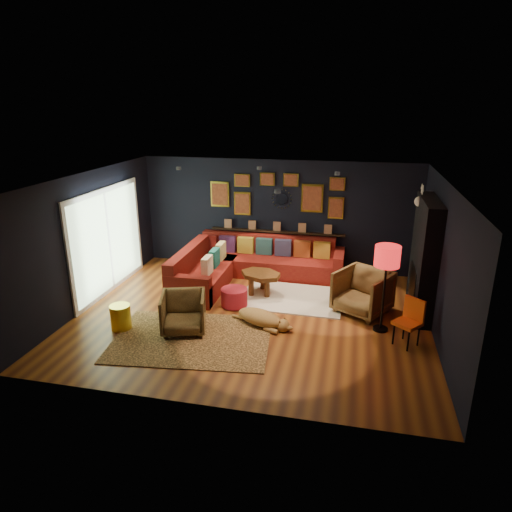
% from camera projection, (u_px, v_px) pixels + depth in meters
% --- Properties ---
extents(floor, '(6.50, 6.50, 0.00)m').
position_uv_depth(floor, '(252.00, 316.00, 8.65)').
color(floor, '#9B541E').
rests_on(floor, ground).
extents(room_walls, '(6.50, 6.50, 6.50)m').
position_uv_depth(room_walls, '(251.00, 235.00, 8.14)').
color(room_walls, black).
rests_on(room_walls, ground).
extents(sectional, '(3.41, 2.69, 0.86)m').
position_uv_depth(sectional, '(243.00, 265.00, 10.35)').
color(sectional, maroon).
rests_on(sectional, ground).
extents(ledge, '(3.20, 0.12, 0.04)m').
position_uv_depth(ledge, '(277.00, 232.00, 10.83)').
color(ledge, black).
rests_on(ledge, room_walls).
extents(gallery_wall, '(3.15, 0.04, 1.02)m').
position_uv_depth(gallery_wall, '(277.00, 194.00, 10.58)').
color(gallery_wall, yellow).
rests_on(gallery_wall, room_walls).
extents(sunburst_mirror, '(0.47, 0.16, 0.47)m').
position_uv_depth(sunburst_mirror, '(282.00, 199.00, 10.60)').
color(sunburst_mirror, silver).
rests_on(sunburst_mirror, room_walls).
extents(fireplace, '(0.31, 1.60, 2.20)m').
position_uv_depth(fireplace, '(423.00, 261.00, 8.52)').
color(fireplace, black).
rests_on(fireplace, ground).
extents(deer_head, '(0.50, 0.28, 0.45)m').
position_uv_depth(deer_head, '(429.00, 202.00, 8.64)').
color(deer_head, white).
rests_on(deer_head, fireplace).
extents(sliding_door, '(0.06, 2.80, 2.20)m').
position_uv_depth(sliding_door, '(108.00, 241.00, 9.51)').
color(sliding_door, white).
rests_on(sliding_door, ground).
extents(ceiling_spots, '(3.30, 2.50, 0.06)m').
position_uv_depth(ceiling_spots, '(261.00, 174.00, 8.56)').
color(ceiling_spots, black).
rests_on(ceiling_spots, room_walls).
extents(shag_rug, '(2.11, 1.56, 0.03)m').
position_uv_depth(shag_rug, '(292.00, 298.00, 9.40)').
color(shag_rug, silver).
rests_on(shag_rug, ground).
extents(leopard_rug, '(2.85, 2.18, 0.02)m').
position_uv_depth(leopard_rug, '(192.00, 338.00, 7.82)').
color(leopard_rug, tan).
rests_on(leopard_rug, ground).
extents(coffee_table, '(1.07, 0.94, 0.45)m').
position_uv_depth(coffee_table, '(261.00, 277.00, 9.51)').
color(coffee_table, brown).
rests_on(coffee_table, shag_rug).
extents(pouf, '(0.53, 0.53, 0.34)m').
position_uv_depth(pouf, '(234.00, 297.00, 8.99)').
color(pouf, '#A51B2A').
rests_on(pouf, shag_rug).
extents(armchair_left, '(0.92, 0.89, 0.77)m').
position_uv_depth(armchair_left, '(183.00, 311.00, 7.97)').
color(armchair_left, '#BB8A49').
rests_on(armchair_left, ground).
extents(armchair_right, '(1.20, 1.18, 0.93)m').
position_uv_depth(armchair_right, '(363.00, 290.00, 8.64)').
color(armchair_right, '#BB8A49').
rests_on(armchair_right, ground).
extents(gold_stool, '(0.36, 0.36, 0.45)m').
position_uv_depth(gold_stool, '(121.00, 317.00, 8.10)').
color(gold_stool, yellow).
rests_on(gold_stool, ground).
extents(orange_chair, '(0.53, 0.53, 0.81)m').
position_uv_depth(orange_chair, '(410.00, 318.00, 7.52)').
color(orange_chair, black).
rests_on(orange_chair, ground).
extents(floor_lamp, '(0.43, 0.43, 1.57)m').
position_uv_depth(floor_lamp, '(387.00, 260.00, 7.70)').
color(floor_lamp, black).
rests_on(floor_lamp, ground).
extents(dog, '(1.38, 1.04, 0.39)m').
position_uv_depth(dog, '(260.00, 315.00, 8.22)').
color(dog, tan).
rests_on(dog, leopard_rug).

